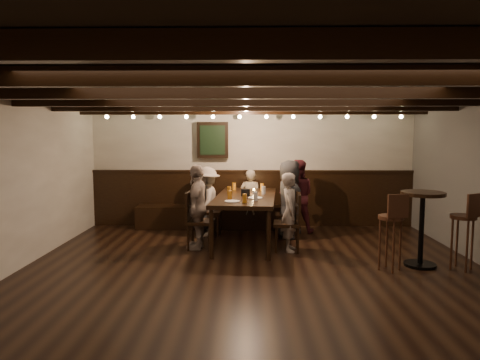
{
  "coord_description": "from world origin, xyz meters",
  "views": [
    {
      "loc": [
        -0.1,
        -5.18,
        1.85
      ],
      "look_at": [
        -0.22,
        1.3,
        1.17
      ],
      "focal_mm": 32.0,
      "sensor_mm": 36.0,
      "label": 1
    }
  ],
  "objects_px": {
    "person_left_far": "(197,207)",
    "bar_stool_left": "(390,242)",
    "person_bench_right": "(297,196)",
    "dining_table": "(246,199)",
    "chair_right_near": "(287,223)",
    "person_bench_centre": "(250,200)",
    "person_right_far": "(290,212)",
    "high_top_table": "(422,218)",
    "person_left_near": "(207,201)",
    "chair_right_far": "(288,233)",
    "bar_stool_right": "(462,241)",
    "person_right_near": "(289,199)",
    "chair_left_near": "(209,220)",
    "person_bench_left": "(203,200)",
    "chair_left_far": "(200,231)"
  },
  "relations": [
    {
      "from": "person_left_far",
      "to": "bar_stool_left",
      "type": "xyz_separation_m",
      "value": [
        2.77,
        -1.1,
        -0.29
      ]
    },
    {
      "from": "person_bench_right",
      "to": "person_left_far",
      "type": "height_order",
      "value": "person_bench_right"
    },
    {
      "from": "dining_table",
      "to": "chair_right_near",
      "type": "height_order",
      "value": "chair_right_near"
    },
    {
      "from": "chair_right_near",
      "to": "person_bench_centre",
      "type": "xyz_separation_m",
      "value": [
        -0.67,
        0.65,
        0.33
      ]
    },
    {
      "from": "person_right_far",
      "to": "high_top_table",
      "type": "xyz_separation_m",
      "value": [
        1.77,
        -0.77,
        0.07
      ]
    },
    {
      "from": "person_left_near",
      "to": "high_top_table",
      "type": "relative_size",
      "value": 1.21
    },
    {
      "from": "dining_table",
      "to": "chair_right_near",
      "type": "bearing_deg",
      "value": 32.07
    },
    {
      "from": "chair_right_near",
      "to": "chair_right_far",
      "type": "bearing_deg",
      "value": -179.92
    },
    {
      "from": "dining_table",
      "to": "bar_stool_right",
      "type": "height_order",
      "value": "bar_stool_right"
    },
    {
      "from": "person_right_near",
      "to": "high_top_table",
      "type": "distance_m",
      "value": 2.38
    },
    {
      "from": "chair_left_near",
      "to": "person_bench_left",
      "type": "xyz_separation_m",
      "value": [
        -0.14,
        0.46,
        0.32
      ]
    },
    {
      "from": "chair_left_near",
      "to": "person_bench_right",
      "type": "distance_m",
      "value": 1.73
    },
    {
      "from": "person_bench_left",
      "to": "person_right_near",
      "type": "height_order",
      "value": "person_right_near"
    },
    {
      "from": "person_left_far",
      "to": "person_right_near",
      "type": "xyz_separation_m",
      "value": [
        1.57,
        0.78,
        0.01
      ]
    },
    {
      "from": "person_bench_right",
      "to": "chair_left_near",
      "type": "bearing_deg",
      "value": 15.53
    },
    {
      "from": "person_bench_right",
      "to": "bar_stool_right",
      "type": "bearing_deg",
      "value": 136.23
    },
    {
      "from": "person_left_near",
      "to": "bar_stool_right",
      "type": "distance_m",
      "value": 4.18
    },
    {
      "from": "chair_left_near",
      "to": "high_top_table",
      "type": "bearing_deg",
      "value": 65.08
    },
    {
      "from": "person_right_far",
      "to": "person_bench_centre",
      "type": "bearing_deg",
      "value": 26.57
    },
    {
      "from": "person_bench_right",
      "to": "bar_stool_right",
      "type": "height_order",
      "value": "person_bench_right"
    },
    {
      "from": "person_left_far",
      "to": "bar_stool_left",
      "type": "bearing_deg",
      "value": 72.89
    },
    {
      "from": "person_bench_right",
      "to": "person_right_far",
      "type": "bearing_deg",
      "value": 83.66
    },
    {
      "from": "chair_right_far",
      "to": "person_right_near",
      "type": "distance_m",
      "value": 0.99
    },
    {
      "from": "person_left_near",
      "to": "person_left_far",
      "type": "height_order",
      "value": "person_left_far"
    },
    {
      "from": "person_left_far",
      "to": "bar_stool_left",
      "type": "relative_size",
      "value": 1.28
    },
    {
      "from": "high_top_table",
      "to": "person_bench_left",
      "type": "bearing_deg",
      "value": 145.79
    },
    {
      "from": "person_bench_left",
      "to": "bar_stool_left",
      "type": "distance_m",
      "value": 3.74
    },
    {
      "from": "person_bench_centre",
      "to": "dining_table",
      "type": "bearing_deg",
      "value": 90.0
    },
    {
      "from": "chair_right_near",
      "to": "person_right_near",
      "type": "distance_m",
      "value": 0.44
    },
    {
      "from": "chair_right_near",
      "to": "person_right_near",
      "type": "bearing_deg",
      "value": -90.0
    },
    {
      "from": "chair_left_far",
      "to": "chair_right_far",
      "type": "distance_m",
      "value": 1.44
    },
    {
      "from": "chair_right_near",
      "to": "high_top_table",
      "type": "distance_m",
      "value": 2.44
    },
    {
      "from": "dining_table",
      "to": "person_right_far",
      "type": "relative_size",
      "value": 1.8
    },
    {
      "from": "bar_stool_right",
      "to": "person_bench_centre",
      "type": "bearing_deg",
      "value": 112.3
    },
    {
      "from": "high_top_table",
      "to": "bar_stool_left",
      "type": "xyz_separation_m",
      "value": [
        -0.5,
        -0.21,
        -0.3
      ]
    },
    {
      "from": "chair_left_near",
      "to": "chair_right_near",
      "type": "xyz_separation_m",
      "value": [
        1.43,
        -0.11,
        -0.02
      ]
    },
    {
      "from": "chair_right_far",
      "to": "person_left_near",
      "type": "distance_m",
      "value": 1.76
    },
    {
      "from": "person_bench_left",
      "to": "chair_right_far",
      "type": "bearing_deg",
      "value": 140.19
    },
    {
      "from": "bar_stool_right",
      "to": "high_top_table",
      "type": "bearing_deg",
      "value": 135.68
    },
    {
      "from": "chair_right_far",
      "to": "person_right_far",
      "type": "bearing_deg",
      "value": -90.0
    },
    {
      "from": "person_bench_right",
      "to": "person_left_near",
      "type": "relative_size",
      "value": 1.09
    },
    {
      "from": "person_left_near",
      "to": "dining_table",
      "type": "bearing_deg",
      "value": 59.04
    },
    {
      "from": "chair_left_near",
      "to": "person_bench_right",
      "type": "bearing_deg",
      "value": 105.53
    },
    {
      "from": "dining_table",
      "to": "chair_left_far",
      "type": "relative_size",
      "value": 2.42
    },
    {
      "from": "chair_left_far",
      "to": "chair_right_far",
      "type": "relative_size",
      "value": 1.01
    },
    {
      "from": "chair_left_near",
      "to": "chair_right_near",
      "type": "distance_m",
      "value": 1.44
    },
    {
      "from": "person_right_near",
      "to": "chair_left_near",
      "type": "bearing_deg",
      "value": 90.0
    },
    {
      "from": "person_bench_right",
      "to": "chair_right_far",
      "type": "bearing_deg",
      "value": 82.38
    },
    {
      "from": "bar_stool_left",
      "to": "bar_stool_right",
      "type": "distance_m",
      "value": 1.0
    },
    {
      "from": "chair_right_near",
      "to": "high_top_table",
      "type": "relative_size",
      "value": 0.82
    }
  ]
}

